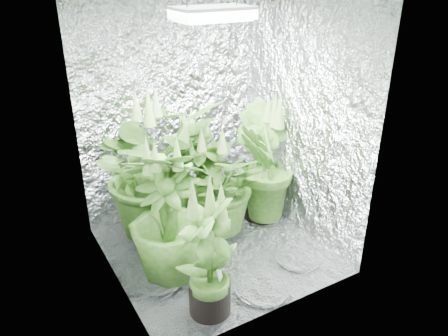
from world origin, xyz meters
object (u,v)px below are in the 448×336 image
object	(u,v)px
grow_lamp	(213,13)
circulation_fan	(243,190)
plant_c	(262,165)
plant_e	(219,185)
plant_b	(197,175)
plant_d	(168,215)
plant_f	(209,258)
plant_a	(153,169)

from	to	relation	value
grow_lamp	circulation_fan	bearing A→B (deg)	41.46
plant_c	plant_e	world-z (taller)	plant_c
plant_b	plant_c	size ratio (longest dim) A/B	0.93
plant_d	plant_f	size ratio (longest dim) A/B	1.16
plant_b	plant_f	size ratio (longest dim) A/B	1.12
plant_d	circulation_fan	world-z (taller)	plant_d
grow_lamp	plant_e	size ratio (longest dim) A/B	0.48
plant_a	grow_lamp	bearing A→B (deg)	-58.80
plant_e	plant_b	bearing A→B (deg)	109.99
grow_lamp	plant_e	world-z (taller)	grow_lamp
plant_f	circulation_fan	world-z (taller)	plant_f
plant_b	plant_d	distance (m)	0.73
plant_b	circulation_fan	bearing A→B (deg)	12.30
plant_e	plant_f	bearing A→B (deg)	-123.35
plant_b	plant_c	world-z (taller)	plant_c
grow_lamp	plant_b	size ratio (longest dim) A/B	0.47
plant_c	plant_d	xyz separation A→B (m)	(-1.05, -0.36, -0.01)
plant_b	circulation_fan	xyz separation A→B (m)	(0.55, 0.12, -0.34)
grow_lamp	plant_c	world-z (taller)	grow_lamp
plant_c	plant_f	xyz separation A→B (m)	(-0.98, -0.83, -0.10)
plant_a	plant_d	distance (m)	0.63
grow_lamp	plant_a	xyz separation A→B (m)	(-0.30, 0.49, -1.23)
plant_b	plant_a	bearing A→B (deg)	168.85
plant_c	circulation_fan	size ratio (longest dim) A/B	3.42
plant_a	plant_b	xyz separation A→B (m)	(0.36, -0.07, -0.12)
plant_f	plant_e	bearing A→B (deg)	56.65
plant_a	plant_e	bearing A→B (deg)	-34.17
plant_c	plant_e	xyz separation A→B (m)	(-0.47, -0.05, -0.06)
plant_a	plant_f	size ratio (longest dim) A/B	1.32
plant_c	circulation_fan	bearing A→B (deg)	90.49
plant_c	plant_d	distance (m)	1.11
grow_lamp	plant_d	world-z (taller)	grow_lamp
plant_c	plant_f	world-z (taller)	plant_c
circulation_fan	plant_c	bearing A→B (deg)	-101.43
plant_d	plant_a	bearing A→B (deg)	77.03
grow_lamp	plant_b	distance (m)	1.41
plant_b	plant_d	size ratio (longest dim) A/B	0.96
plant_b	plant_d	xyz separation A→B (m)	(-0.50, -0.54, 0.03)
plant_b	plant_f	world-z (taller)	plant_b
grow_lamp	plant_a	bearing A→B (deg)	121.20
plant_a	plant_c	world-z (taller)	plant_a
plant_a	plant_b	distance (m)	0.38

